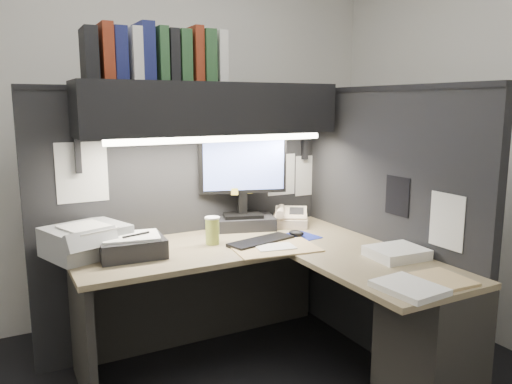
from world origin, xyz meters
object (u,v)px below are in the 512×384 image
(overhead_shelf, at_px, (211,109))
(keyboard, at_px, (261,241))
(telephone, at_px, (290,218))
(coffee_cup, at_px, (212,231))
(printer, at_px, (86,240))
(desk, at_px, (323,315))
(notebook_stack, at_px, (131,247))
(monitor, at_px, (243,192))

(overhead_shelf, relative_size, keyboard, 3.74)
(telephone, relative_size, coffee_cup, 1.60)
(coffee_cup, height_order, printer, printer)
(keyboard, relative_size, telephone, 1.73)
(telephone, xyz_separation_m, printer, (-1.31, -0.05, 0.03))
(overhead_shelf, xyz_separation_m, coffee_cup, (-0.08, -0.18, -0.70))
(desk, height_order, printer, printer)
(desk, distance_m, coffee_cup, 0.78)
(desk, height_order, notebook_stack, notebook_stack)
(keyboard, relative_size, coffee_cup, 2.77)
(keyboard, distance_m, coffee_cup, 0.29)
(monitor, relative_size, keyboard, 1.46)
(coffee_cup, bearing_deg, notebook_stack, -178.69)
(monitor, xyz_separation_m, coffee_cup, (-0.32, -0.24, -0.16))
(overhead_shelf, height_order, telephone, overhead_shelf)
(monitor, bearing_deg, telephone, 4.97)
(overhead_shelf, relative_size, notebook_stack, 4.61)
(monitor, height_order, keyboard, monitor)
(telephone, height_order, coffee_cup, coffee_cup)
(telephone, height_order, printer, printer)
(keyboard, xyz_separation_m, notebook_stack, (-0.73, 0.10, 0.04))
(overhead_shelf, bearing_deg, desk, -68.21)
(desk, relative_size, telephone, 7.11)
(desk, relative_size, overhead_shelf, 1.10)
(desk, xyz_separation_m, keyboard, (-0.12, 0.46, 0.30))
(desk, relative_size, printer, 4.38)
(coffee_cup, relative_size, printer, 0.38)
(monitor, bearing_deg, keyboard, -82.09)
(overhead_shelf, height_order, coffee_cup, overhead_shelf)
(printer, xyz_separation_m, notebook_stack, (0.21, -0.14, -0.03))
(monitor, bearing_deg, notebook_stack, -144.92)
(overhead_shelf, distance_m, telephone, 0.91)
(monitor, relative_size, notebook_stack, 1.80)
(keyboard, distance_m, printer, 0.97)
(keyboard, relative_size, printer, 1.07)
(telephone, height_order, notebook_stack, notebook_stack)
(notebook_stack, bearing_deg, printer, 146.42)
(keyboard, xyz_separation_m, telephone, (0.38, 0.29, 0.04))
(desk, bearing_deg, coffee_cup, 123.19)
(desk, bearing_deg, notebook_stack, 146.30)
(printer, bearing_deg, monitor, -12.81)
(overhead_shelf, bearing_deg, monitor, 15.61)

